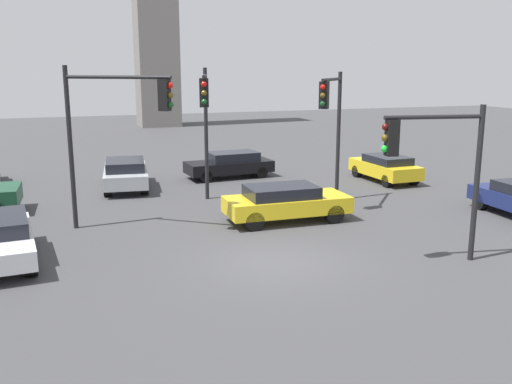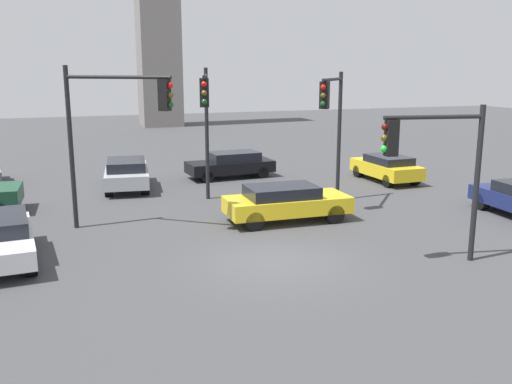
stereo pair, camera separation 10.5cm
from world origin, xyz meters
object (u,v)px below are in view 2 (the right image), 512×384
traffic_light_1 (114,117)px  car_3 (387,167)px  car_1 (231,164)px  traffic_light_2 (433,155)px  car_2 (127,173)px  traffic_light_3 (206,110)px  car_5 (286,202)px  traffic_light_0 (332,113)px

traffic_light_1 → car_3: traffic_light_1 is taller
traffic_light_1 → car_1: traffic_light_1 is taller
traffic_light_2 → car_3: (5.42, 10.80, -2.48)m
car_1 → car_2: 5.47m
car_2 → traffic_light_3: bearing=-146.1°
traffic_light_1 → car_1: 10.86m
traffic_light_2 → traffic_light_3: (-4.39, 8.27, 0.77)m
traffic_light_2 → car_5: bearing=-58.7°
car_1 → car_3: bearing=149.9°
traffic_light_0 → car_2: traffic_light_0 is taller
traffic_light_1 → car_5: 6.77m
traffic_light_3 → car_2: bearing=-137.4°
traffic_light_0 → car_5: (-2.54, -1.45, -3.05)m
car_3 → car_5: car_5 is taller
car_1 → car_5: car_5 is taller
car_1 → car_5: (-0.55, -8.72, 0.04)m
car_1 → traffic_light_3: bearing=60.8°
traffic_light_2 → traffic_light_3: 9.39m
car_3 → car_5: 9.22m
car_5 → traffic_light_2: bearing=-67.7°
car_2 → car_5: (4.83, -7.74, -0.02)m
traffic_light_3 → car_2: 6.46m
traffic_light_3 → car_5: (2.25, -2.75, -3.21)m
traffic_light_3 → car_3: bearing=119.7°
traffic_light_3 → car_2: (-2.57, 4.99, -3.20)m
traffic_light_0 → traffic_light_1: bearing=-43.8°
car_2 → traffic_light_2: bearing=-145.7°
traffic_light_1 → traffic_light_2: (8.05, -6.15, -0.78)m
traffic_light_3 → car_3: 10.64m
traffic_light_2 → car_2: size_ratio=0.97×
car_2 → car_3: car_2 is taller
car_2 → car_5: size_ratio=1.03×
traffic_light_0 → traffic_light_3: (-4.79, 1.30, 0.16)m
traffic_light_0 → traffic_light_1: 8.49m
traffic_light_0 → traffic_light_2: (-0.40, -6.97, -0.60)m
traffic_light_1 → traffic_light_2: bearing=-0.5°
traffic_light_3 → car_5: bearing=54.6°
traffic_light_1 → car_2: 7.87m
car_2 → car_3: 12.63m
traffic_light_2 → car_1: 14.54m
traffic_light_2 → car_5: 6.40m
traffic_light_0 → traffic_light_2: 7.01m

